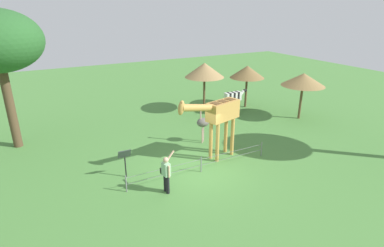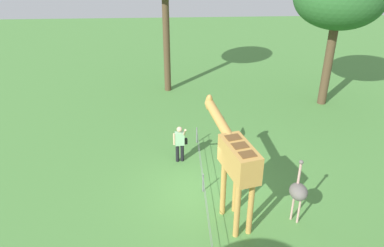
{
  "view_description": "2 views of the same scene",
  "coord_description": "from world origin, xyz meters",
  "px_view_note": "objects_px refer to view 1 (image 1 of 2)",
  "views": [
    {
      "loc": [
        6.22,
        11.0,
        7.13
      ],
      "look_at": [
        0.24,
        -0.32,
        2.27
      ],
      "focal_mm": 29.02,
      "sensor_mm": 36.0,
      "label": 1
    },
    {
      "loc": [
        -10.96,
        1.1,
        8.5
      ],
      "look_at": [
        0.63,
        0.48,
        2.46
      ],
      "focal_mm": 35.21,
      "sensor_mm": 36.0,
      "label": 2
    }
  ],
  "objects_px": {
    "zebra": "(234,98)",
    "info_sign": "(125,158)",
    "giraffe": "(219,115)",
    "ostrich": "(203,122)",
    "shade_hut_near": "(205,70)",
    "visitor": "(166,172)",
    "shade_hut_aside": "(303,80)",
    "shade_hut_far": "(247,72)"
  },
  "relations": [
    {
      "from": "ostrich",
      "to": "info_sign",
      "type": "distance_m",
      "value": 5.15
    },
    {
      "from": "visitor",
      "to": "ostrich",
      "type": "bearing_deg",
      "value": -136.02
    },
    {
      "from": "zebra",
      "to": "info_sign",
      "type": "height_order",
      "value": "zebra"
    },
    {
      "from": "shade_hut_aside",
      "to": "info_sign",
      "type": "xyz_separation_m",
      "value": [
        12.58,
        2.04,
        -1.71
      ]
    },
    {
      "from": "visitor",
      "to": "zebra",
      "type": "distance_m",
      "value": 10.66
    },
    {
      "from": "visitor",
      "to": "shade_hut_aside",
      "type": "bearing_deg",
      "value": -160.74
    },
    {
      "from": "shade_hut_near",
      "to": "info_sign",
      "type": "distance_m",
      "value": 10.21
    },
    {
      "from": "shade_hut_near",
      "to": "shade_hut_aside",
      "type": "relative_size",
      "value": 1.13
    },
    {
      "from": "giraffe",
      "to": "shade_hut_aside",
      "type": "distance_m",
      "value": 8.38
    },
    {
      "from": "giraffe",
      "to": "zebra",
      "type": "distance_m",
      "value": 7.16
    },
    {
      "from": "shade_hut_near",
      "to": "visitor",
      "type": "bearing_deg",
      "value": 51.87
    },
    {
      "from": "zebra",
      "to": "shade_hut_far",
      "type": "height_order",
      "value": "shade_hut_far"
    },
    {
      "from": "ostrich",
      "to": "shade_hut_far",
      "type": "height_order",
      "value": "shade_hut_far"
    },
    {
      "from": "visitor",
      "to": "zebra",
      "type": "relative_size",
      "value": 0.95
    },
    {
      "from": "info_sign",
      "to": "giraffe",
      "type": "bearing_deg",
      "value": 175.52
    },
    {
      "from": "zebra",
      "to": "shade_hut_far",
      "type": "xyz_separation_m",
      "value": [
        -1.73,
        -0.86,
        1.48
      ]
    },
    {
      "from": "visitor",
      "to": "giraffe",
      "type": "bearing_deg",
      "value": -155.03
    },
    {
      "from": "visitor",
      "to": "zebra",
      "type": "height_order",
      "value": "visitor"
    },
    {
      "from": "shade_hut_far",
      "to": "shade_hut_aside",
      "type": "distance_m",
      "value": 4.12
    },
    {
      "from": "zebra",
      "to": "giraffe",
      "type": "bearing_deg",
      "value": 48.8
    },
    {
      "from": "ostrich",
      "to": "info_sign",
      "type": "height_order",
      "value": "ostrich"
    },
    {
      "from": "zebra",
      "to": "info_sign",
      "type": "relative_size",
      "value": 1.36
    },
    {
      "from": "shade_hut_aside",
      "to": "ostrich",
      "type": "bearing_deg",
      "value": 2.87
    },
    {
      "from": "giraffe",
      "to": "shade_hut_near",
      "type": "xyz_separation_m",
      "value": [
        -3.13,
        -6.77,
        0.67
      ]
    },
    {
      "from": "giraffe",
      "to": "zebra",
      "type": "height_order",
      "value": "giraffe"
    },
    {
      "from": "shade_hut_far",
      "to": "visitor",
      "type": "bearing_deg",
      "value": 38.4
    },
    {
      "from": "shade_hut_aside",
      "to": "info_sign",
      "type": "bearing_deg",
      "value": 9.23
    },
    {
      "from": "shade_hut_far",
      "to": "giraffe",
      "type": "bearing_deg",
      "value": 44.09
    },
    {
      "from": "ostrich",
      "to": "shade_hut_near",
      "type": "distance_m",
      "value": 5.81
    },
    {
      "from": "ostrich",
      "to": "shade_hut_near",
      "type": "height_order",
      "value": "shade_hut_near"
    },
    {
      "from": "zebra",
      "to": "shade_hut_near",
      "type": "bearing_deg",
      "value": -43.33
    },
    {
      "from": "visitor",
      "to": "zebra",
      "type": "bearing_deg",
      "value": -139.48
    },
    {
      "from": "ostrich",
      "to": "shade_hut_aside",
      "type": "xyz_separation_m",
      "value": [
        -7.71,
        -0.39,
        1.48
      ]
    },
    {
      "from": "shade_hut_far",
      "to": "shade_hut_aside",
      "type": "relative_size",
      "value": 1.01
    },
    {
      "from": "shade_hut_aside",
      "to": "zebra",
      "type": "bearing_deg",
      "value": -41.01
    },
    {
      "from": "giraffe",
      "to": "shade_hut_near",
      "type": "bearing_deg",
      "value": -114.8
    },
    {
      "from": "zebra",
      "to": "shade_hut_near",
      "type": "xyz_separation_m",
      "value": [
        1.53,
        -1.45,
        1.81
      ]
    },
    {
      "from": "zebra",
      "to": "info_sign",
      "type": "distance_m",
      "value": 10.47
    },
    {
      "from": "shade_hut_aside",
      "to": "info_sign",
      "type": "distance_m",
      "value": 12.86
    },
    {
      "from": "shade_hut_aside",
      "to": "shade_hut_far",
      "type": "bearing_deg",
      "value": -66.66
    },
    {
      "from": "ostrich",
      "to": "info_sign",
      "type": "relative_size",
      "value": 1.7
    },
    {
      "from": "giraffe",
      "to": "shade_hut_aside",
      "type": "bearing_deg",
      "value": -163.33
    }
  ]
}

